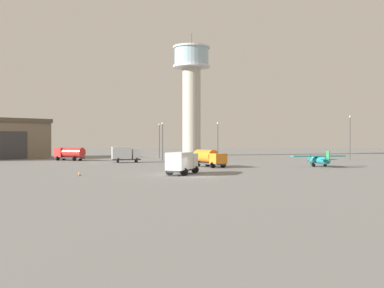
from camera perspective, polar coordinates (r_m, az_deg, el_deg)
The scene contains 12 objects.
ground_plane at distance 57.41m, azimuth 0.75°, elevation -4.07°, with size 400.00×400.00×0.00m, color slate.
control_tower at distance 133.19m, azimuth -0.05°, elevation 7.24°, with size 10.77×10.77×35.63m.
airplane_teal at distance 80.00m, azimuth 15.64°, elevation -1.85°, with size 9.53×7.44×2.81m.
truck_fuel_tanker_red at distance 103.79m, azimuth -15.06°, elevation -1.10°, with size 7.43×4.89×2.91m.
truck_fuel_tanker_orange at distance 76.60m, azimuth 2.14°, elevation -1.70°, with size 5.78×6.88×2.93m.
truck_box_white at distance 60.33m, azimuth -1.25°, elevation -2.24°, with size 4.19×7.43×2.97m.
truck_box_silver at distance 92.79m, azimuth -8.33°, elevation -1.22°, with size 6.11×4.08×3.21m.
light_post_west at distance 100.50m, azimuth -3.71°, elevation 0.78°, with size 0.44×0.44×8.41m.
light_post_east at distance 106.80m, azimuth 3.25°, elevation 0.84°, with size 0.44×0.44×8.69m.
light_post_north at distance 112.75m, azimuth -4.11°, elevation 0.80°, with size 0.44×0.44×8.59m.
light_post_centre at distance 112.96m, azimuth 19.18°, elevation 1.21°, with size 0.44×0.44×10.24m.
traffic_cone_near_left at distance 60.17m, azimuth -13.92°, elevation -3.56°, with size 0.36×0.36×0.66m.
Camera 1 is at (1.45, -57.21, 4.62)m, focal length 42.59 mm.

